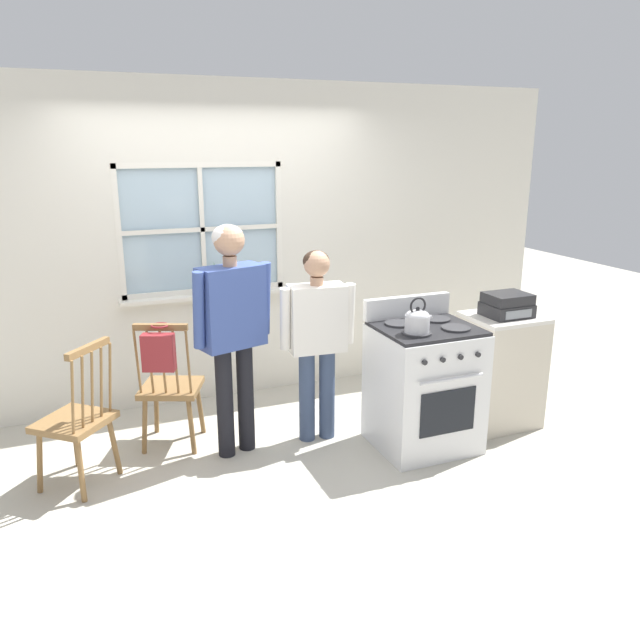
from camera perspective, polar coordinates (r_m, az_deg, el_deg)
name	(u,v)px	position (r m, az deg, el deg)	size (l,w,h in m)	color
ground_plane	(274,464)	(4.54, -4.23, -12.97)	(16.00, 16.00, 0.00)	#B2AD9E
wall_back	(221,247)	(5.40, -9.02, 6.62)	(6.40, 0.16, 2.70)	silver
chair_by_window	(170,389)	(4.74, -13.51, -6.11)	(0.54, 0.53, 0.99)	olive
chair_near_wall	(77,422)	(4.39, -21.33, -8.65)	(0.58, 0.58, 0.99)	olive
person_elderly_left	(232,317)	(4.36, -8.05, 0.25)	(0.61, 0.33, 1.67)	black
person_teen_center	(317,329)	(4.58, -0.29, -0.85)	(0.57, 0.24, 1.45)	#384766
stove	(424,385)	(4.67, 9.46, -5.91)	(0.71, 0.68, 1.08)	silver
kettle	(417,320)	(4.31, 8.90, -0.01)	(0.21, 0.17, 0.25)	#B7B7BC
potted_plant	(214,286)	(5.35, -9.69, 3.12)	(0.15, 0.15, 0.28)	#42474C
handbag	(159,351)	(4.41, -14.54, -2.80)	(0.24, 0.24, 0.31)	maroon
side_counter	(500,370)	(5.18, 16.12, -4.39)	(0.55, 0.50, 0.90)	beige
stereo	(507,305)	(5.01, 16.73, 1.32)	(0.34, 0.29, 0.18)	#232326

